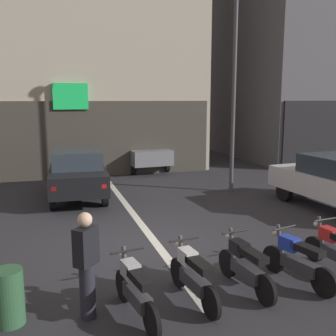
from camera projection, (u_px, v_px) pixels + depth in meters
name	position (u px, v px, depth m)	size (l,w,h in m)	color
ground_plane	(157.00, 245.00, 8.96)	(120.00, 120.00, 0.00)	#2B2B30
lane_centre_line	(113.00, 188.00, 14.60)	(0.20, 18.00, 0.01)	silver
building_far_right	(304.00, 25.00, 22.54)	(8.69, 9.58, 14.97)	#56565B
car_black_crossing_near	(77.00, 172.00, 13.03)	(1.97, 4.19, 1.64)	black
car_white_parked_kerbside	(335.00, 180.00, 11.69)	(2.05, 4.22, 1.64)	black
car_grey_down_street	(141.00, 150.00, 18.54)	(1.99, 4.19, 1.64)	black
street_lamp	(235.00, 65.00, 13.33)	(0.36, 0.36, 7.32)	#47474C
motorcycle_silver_row_leftmost	(135.00, 289.00, 5.92)	(0.55, 1.66, 0.98)	black
motorcycle_white_row_left_mid	(193.00, 275.00, 6.40)	(0.55, 1.67, 0.98)	black
motorcycle_black_row_centre	(245.00, 265.00, 6.79)	(0.55, 1.67, 0.98)	black
motorcycle_blue_row_right_mid	(297.00, 259.00, 7.02)	(0.58, 1.64, 0.98)	black
motorcycle_red_row_rightmost	(336.00, 249.00, 7.49)	(0.55, 1.67, 0.98)	black
person_by_motorcycles	(87.00, 265.00, 5.84)	(0.41, 0.41, 1.67)	#23232D
trash_bin	(9.00, 297.00, 5.75)	(0.44, 0.44, 0.85)	#2D5938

